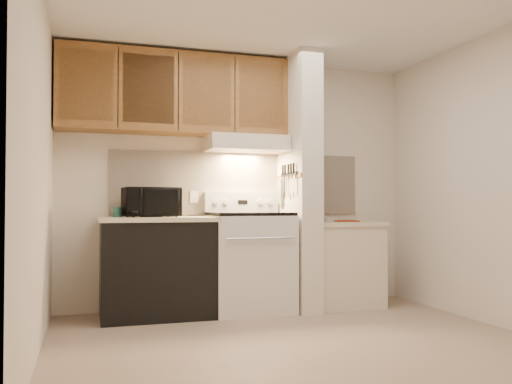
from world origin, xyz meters
name	(u,v)px	position (x,y,z in m)	size (l,w,h in m)	color
floor	(293,340)	(0.00, 0.00, 0.00)	(3.60, 3.60, 0.00)	tan
ceiling	(293,12)	(0.00, 0.00, 2.50)	(3.60, 3.60, 0.00)	white
wall_back	(240,183)	(0.00, 1.50, 1.25)	(3.60, 0.02, 2.50)	silver
wall_left	(39,170)	(-1.80, 0.00, 1.25)	(0.02, 3.00, 2.50)	silver
wall_right	(489,178)	(1.80, 0.00, 1.25)	(0.02, 3.00, 2.50)	silver
backsplash	(240,184)	(0.00, 1.49, 1.24)	(2.60, 0.02, 0.63)	#FFEAD0
range_body	(250,263)	(0.00, 1.16, 0.46)	(0.76, 0.65, 0.92)	silver
oven_window	(260,262)	(0.00, 0.84, 0.50)	(0.50, 0.01, 0.30)	black
oven_handle	(261,238)	(0.00, 0.80, 0.72)	(0.02, 0.02, 0.65)	silver
cooktop	(250,214)	(0.00, 1.16, 0.94)	(0.74, 0.64, 0.03)	black
range_backguard	(242,202)	(0.00, 1.44, 1.05)	(0.76, 0.08, 0.20)	silver
range_display	(243,202)	(0.00, 1.40, 1.05)	(0.10, 0.01, 0.04)	black
range_knob_left_outer	(216,202)	(-0.28, 1.40, 1.05)	(0.05, 0.05, 0.02)	silver
range_knob_left_inner	(225,202)	(-0.18, 1.40, 1.05)	(0.05, 0.05, 0.02)	silver
range_knob_right_inner	(260,202)	(0.18, 1.40, 1.05)	(0.05, 0.05, 0.02)	silver
range_knob_right_outer	(269,202)	(0.28, 1.40, 1.05)	(0.05, 0.05, 0.02)	silver
dishwasher_front	(157,269)	(-0.88, 1.17, 0.43)	(1.00, 0.63, 0.87)	black
left_countertop	(157,219)	(-0.88, 1.17, 0.89)	(1.04, 0.67, 0.04)	beige
spoon_rest	(151,216)	(-0.93, 1.22, 0.92)	(0.20, 0.06, 0.01)	black
teal_jar	(117,212)	(-1.23, 1.24, 0.96)	(0.08, 0.08, 0.09)	#2A615B
outlet	(194,197)	(-0.48, 1.48, 1.10)	(0.08, 0.01, 0.12)	beige
microwave	(151,202)	(-0.93, 1.22, 1.05)	(0.49, 0.33, 0.27)	black
partition_pillar	(299,182)	(0.51, 1.15, 1.25)	(0.22, 0.70, 2.50)	silver
pillar_trim	(288,177)	(0.39, 1.15, 1.30)	(0.01, 0.70, 0.04)	olive
knife_strip	(289,174)	(0.39, 1.10, 1.32)	(0.02, 0.42, 0.04)	black
knife_blade_a	(294,184)	(0.38, 0.94, 1.22)	(0.01, 0.04, 0.16)	silver
knife_handle_a	(294,168)	(0.38, 0.95, 1.37)	(0.02, 0.02, 0.10)	black
knife_blade_b	(291,185)	(0.38, 1.03, 1.21)	(0.01, 0.04, 0.18)	silver
knife_handle_b	(291,169)	(0.38, 1.02, 1.37)	(0.02, 0.02, 0.10)	black
knife_blade_c	(288,187)	(0.38, 1.11, 1.20)	(0.01, 0.04, 0.20)	silver
knife_handle_c	(288,169)	(0.38, 1.09, 1.37)	(0.02, 0.02, 0.10)	black
knife_blade_d	(286,185)	(0.38, 1.17, 1.22)	(0.01, 0.04, 0.16)	silver
knife_handle_d	(285,170)	(0.38, 1.18, 1.37)	(0.02, 0.02, 0.10)	black
knife_blade_e	(283,186)	(0.38, 1.25, 1.21)	(0.01, 0.04, 0.18)	silver
knife_handle_e	(283,170)	(0.38, 1.25, 1.37)	(0.02, 0.02, 0.10)	black
oven_mitt	(281,192)	(0.38, 1.32, 1.15)	(0.03, 0.10, 0.24)	slate
right_cab_base	(341,266)	(0.97, 1.15, 0.40)	(0.70, 0.60, 0.81)	beige
right_countertop	(341,224)	(0.97, 1.15, 0.83)	(0.74, 0.64, 0.04)	beige
red_folder	(346,221)	(1.07, 1.25, 0.86)	(0.24, 0.32, 0.01)	maroon
white_box	(329,220)	(0.92, 1.33, 0.87)	(0.14, 0.09, 0.04)	white
range_hood	(246,144)	(0.00, 1.28, 1.62)	(0.78, 0.44, 0.15)	beige
hood_lip	(252,146)	(0.00, 1.07, 1.58)	(0.78, 0.04, 0.06)	beige
upper_cabinets	(176,94)	(-0.69, 1.32, 2.08)	(2.18, 0.33, 0.77)	olive
cab_door_a	(86,85)	(-1.51, 1.17, 2.08)	(0.46, 0.01, 0.63)	olive
cab_gap_a	(118,87)	(-1.23, 1.16, 2.08)	(0.01, 0.01, 0.73)	black
cab_door_b	(149,89)	(-0.96, 1.17, 2.08)	(0.46, 0.01, 0.63)	olive
cab_gap_b	(178,91)	(-0.69, 1.16, 2.08)	(0.01, 0.01, 0.73)	black
cab_door_c	(207,92)	(-0.42, 1.17, 2.08)	(0.46, 0.01, 0.63)	olive
cab_gap_c	(235,94)	(-0.14, 1.16, 2.08)	(0.01, 0.01, 0.73)	black
cab_door_d	(262,96)	(0.13, 1.17, 2.08)	(0.46, 0.01, 0.63)	olive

